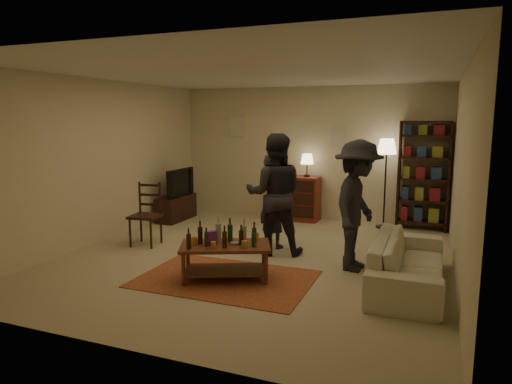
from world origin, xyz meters
The scene contains 13 objects.
floor centered at (0.00, 0.00, 0.00)m, with size 6.00×6.00×0.00m, color #C6B793.
room_shell centered at (-0.65, 2.98, 1.81)m, with size 6.00×6.00×6.00m.
rug centered at (0.00, -1.02, 0.01)m, with size 2.20×1.50×0.01m, color maroon.
coffee_table centered at (-0.01, -1.02, 0.41)m, with size 1.29×1.03×0.81m.
dining_chair centered at (-1.92, 0.03, 0.55)m, with size 0.51×0.51×1.04m.
tv_stand centered at (-2.44, 1.80, 0.38)m, with size 0.40×1.00×1.06m.
dresser centered at (-0.19, 2.71, 0.48)m, with size 1.00×0.50×1.36m.
bookshelf centered at (2.25, 2.78, 1.03)m, with size 0.90×0.34×2.02m.
floor_lamp centered at (1.59, 2.65, 1.43)m, with size 0.36×0.36×1.69m.
sofa centered at (2.20, -0.40, 0.30)m, with size 2.08×0.81×0.61m, color beige.
person_left centered at (0.05, 0.65, 0.76)m, with size 0.55×0.36×1.52m, color #27272F.
person_right centered at (0.20, 0.32, 0.92)m, with size 0.89×0.70×1.84m, color #232229.
person_by_sofa centered at (1.49, 0.00, 0.89)m, with size 1.15×0.66×1.78m, color #212128.
Camera 1 is at (2.43, -6.13, 2.05)m, focal length 32.00 mm.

